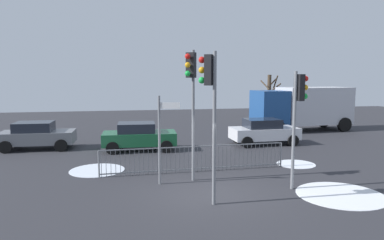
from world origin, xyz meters
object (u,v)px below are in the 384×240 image
at_px(car_green_mid, 139,136).
at_px(bare_tree_left, 269,96).
at_px(car_grey_near, 37,135).
at_px(delivery_truck, 303,107).
at_px(traffic_light_rear_left, 210,93).
at_px(traffic_light_rear_right, 191,86).
at_px(direction_sign_post, 161,135).
at_px(car_white_trailing, 264,131).
at_px(traffic_light_mid_left, 298,103).

relative_size(car_green_mid, bare_tree_left, 0.96).
bearing_deg(car_grey_near, car_green_mid, -12.44).
relative_size(delivery_truck, bare_tree_left, 1.79).
distance_m(car_green_mid, car_grey_near, 5.51).
relative_size(traffic_light_rear_left, car_green_mid, 1.20).
bearing_deg(delivery_truck, traffic_light_rear_right, 42.07).
height_order(traffic_light_rear_right, car_green_mid, traffic_light_rear_right).
bearing_deg(traffic_light_rear_left, traffic_light_rear_right, 39.33).
distance_m(traffic_light_rear_left, bare_tree_left, 22.00).
distance_m(traffic_light_rear_left, direction_sign_post, 3.04).
relative_size(car_white_trailing, delivery_truck, 0.53).
xyz_separation_m(traffic_light_rear_right, bare_tree_left, (10.27, 17.06, -1.36)).
bearing_deg(bare_tree_left, direction_sign_post, -123.55).
bearing_deg(traffic_light_rear_right, delivery_truck, -94.48).
bearing_deg(car_green_mid, bare_tree_left, 45.03).
distance_m(traffic_light_mid_left, delivery_truck, 14.03).
relative_size(traffic_light_mid_left, bare_tree_left, 1.01).
relative_size(traffic_light_rear_left, car_grey_near, 1.20).
xyz_separation_m(traffic_light_rear_left, delivery_truck, (10.02, 13.16, -1.65)).
bearing_deg(traffic_light_rear_left, car_grey_near, 73.00).
relative_size(direction_sign_post, delivery_truck, 0.45).
xyz_separation_m(direction_sign_post, car_grey_near, (-5.91, 7.48, -1.03)).
height_order(traffic_light_mid_left, direction_sign_post, traffic_light_mid_left).
height_order(traffic_light_rear_right, delivery_truck, traffic_light_rear_right).
distance_m(direction_sign_post, delivery_truck, 15.67).
xyz_separation_m(traffic_light_rear_right, delivery_truck, (10.13, 10.74, -1.80)).
height_order(car_green_mid, bare_tree_left, bare_tree_left).
bearing_deg(traffic_light_mid_left, car_grey_near, -143.19).
xyz_separation_m(car_green_mid, delivery_truck, (11.81, 4.72, 0.97)).
distance_m(traffic_light_rear_left, car_green_mid, 9.02).
relative_size(direction_sign_post, car_grey_near, 0.84).
distance_m(car_green_mid, bare_tree_left, 16.33).
relative_size(car_grey_near, delivery_truck, 0.53).
height_order(traffic_light_rear_left, car_white_trailing, traffic_light_rear_left).
xyz_separation_m(direction_sign_post, car_white_trailing, (6.56, 6.51, -1.03)).
height_order(traffic_light_mid_left, delivery_truck, traffic_light_mid_left).
xyz_separation_m(traffic_light_mid_left, car_white_trailing, (2.01, 7.87, -2.21)).
bearing_deg(car_green_mid, car_grey_near, 168.60).
distance_m(car_green_mid, car_white_trailing, 7.12).
distance_m(traffic_light_rear_right, traffic_light_mid_left, 3.77).
bearing_deg(direction_sign_post, car_white_trailing, 58.66).
distance_m(car_grey_near, delivery_truck, 17.53).
height_order(traffic_light_rear_left, delivery_truck, traffic_light_rear_left).
bearing_deg(traffic_light_mid_left, car_green_mid, -158.87).
bearing_deg(car_green_mid, delivery_truck, 24.12).
bearing_deg(car_grey_near, delivery_truck, 12.53).
height_order(car_grey_near, delivery_truck, delivery_truck).
bearing_deg(delivery_truck, car_green_mid, 17.15).
bearing_deg(bare_tree_left, traffic_light_rear_left, -117.56).
xyz_separation_m(traffic_light_rear_left, bare_tree_left, (10.16, 19.47, -1.21)).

